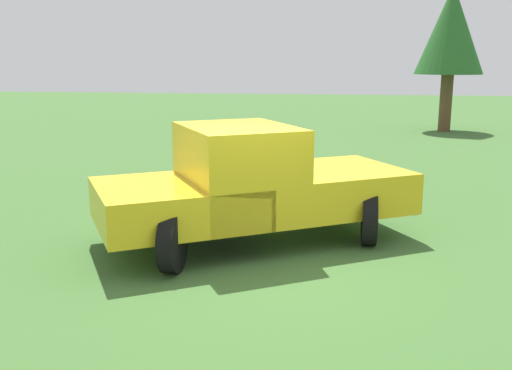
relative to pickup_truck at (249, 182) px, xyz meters
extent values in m
plane|color=#3D662D|center=(-0.84, -0.29, -0.95)|extent=(80.00, 80.00, 0.00)
cylinder|color=black|center=(1.56, -1.01, -0.54)|extent=(0.82, 0.22, 0.82)
cylinder|color=black|center=(0.13, -1.85, -0.54)|extent=(0.82, 0.22, 0.82)
cylinder|color=black|center=(-0.01, 1.64, -0.54)|extent=(0.82, 0.22, 0.82)
cylinder|color=black|center=(-1.43, 0.80, -0.54)|extent=(0.82, 0.22, 0.82)
cube|color=gold|center=(0.80, -1.35, -0.20)|extent=(2.66, 2.65, 0.64)
cube|color=gold|center=(-0.08, 0.14, 0.18)|extent=(2.47, 2.32, 1.40)
cube|color=slate|center=(-0.08, 0.14, 0.62)|extent=(2.21, 2.04, 0.48)
cube|color=gold|center=(-0.57, 0.97, -0.22)|extent=(2.86, 2.98, 0.60)
cube|color=silver|center=(1.25, -2.13, -0.46)|extent=(1.68, 1.06, 0.16)
cylinder|color=brown|center=(15.11, -5.48, 0.17)|extent=(0.48, 0.48, 2.24)
cone|color=#286028|center=(15.11, -5.48, 2.97)|extent=(2.61, 2.61, 3.38)
camera|label=1|loc=(-8.44, -1.36, 1.84)|focal=39.94mm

